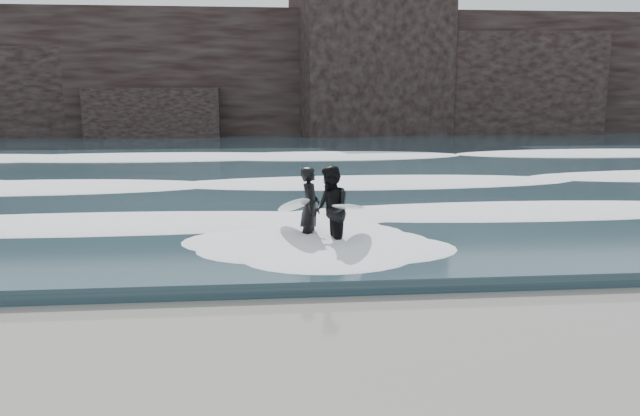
% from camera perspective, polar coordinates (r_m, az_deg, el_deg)
% --- Properties ---
extents(ground, '(120.00, 120.00, 0.00)m').
position_cam_1_polar(ground, '(8.47, -5.63, -14.89)').
color(ground, '#8B6D4B').
rests_on(ground, ground).
extents(sea, '(90.00, 52.00, 0.30)m').
position_cam_1_polar(sea, '(36.82, -5.55, 5.02)').
color(sea, '#213640').
rests_on(sea, ground).
extents(headland, '(70.00, 9.00, 10.00)m').
position_cam_1_polar(headland, '(53.68, -5.64, 11.90)').
color(headland, black).
rests_on(headland, ground).
extents(foam_near, '(60.00, 3.20, 0.20)m').
position_cam_1_polar(foam_near, '(16.97, -5.60, -0.52)').
color(foam_near, white).
rests_on(foam_near, sea).
extents(foam_mid, '(60.00, 4.00, 0.24)m').
position_cam_1_polar(foam_mid, '(23.87, -5.58, 2.72)').
color(foam_mid, white).
rests_on(foam_mid, sea).
extents(foam_far, '(60.00, 4.80, 0.30)m').
position_cam_1_polar(foam_far, '(32.81, -5.57, 4.88)').
color(foam_far, white).
rests_on(foam_far, sea).
extents(surfer_left, '(1.18, 2.18, 1.91)m').
position_cam_1_polar(surfer_left, '(14.79, -1.21, 0.11)').
color(surfer_left, black).
rests_on(surfer_left, ground).
extents(surfer_right, '(1.53, 2.38, 2.02)m').
position_cam_1_polar(surfer_right, '(14.06, 1.13, -0.19)').
color(surfer_right, black).
rests_on(surfer_right, ground).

